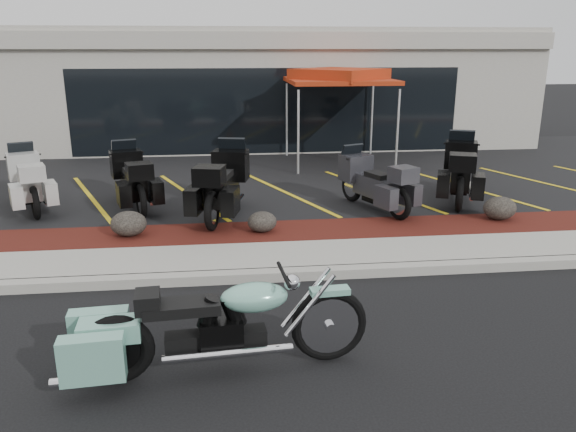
{
  "coord_description": "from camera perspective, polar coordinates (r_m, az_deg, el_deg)",
  "views": [
    {
      "loc": [
        -1.41,
        -7.0,
        3.4
      ],
      "look_at": [
        -0.46,
        1.2,
        0.92
      ],
      "focal_mm": 35.0,
      "sensor_mm": 36.0,
      "label": 1
    }
  ],
  "objects": [
    {
      "name": "ground",
      "position": [
        7.91,
        4.36,
        -8.76
      ],
      "size": [
        90.0,
        90.0,
        0.0
      ],
      "primitive_type": "plane",
      "color": "black",
      "rests_on": "ground"
    },
    {
      "name": "curb",
      "position": [
        8.69,
        3.26,
        -5.78
      ],
      "size": [
        24.0,
        0.25,
        0.15
      ],
      "primitive_type": "cube",
      "color": "gray",
      "rests_on": "ground"
    },
    {
      "name": "sidewalk",
      "position": [
        9.33,
        2.53,
        -4.14
      ],
      "size": [
        24.0,
        1.2,
        0.15
      ],
      "primitive_type": "cube",
      "color": "gray",
      "rests_on": "ground"
    },
    {
      "name": "mulch_bed",
      "position": [
        10.44,
        1.5,
        -1.78
      ],
      "size": [
        24.0,
        1.2,
        0.16
      ],
      "primitive_type": "cube",
      "color": "#38130C",
      "rests_on": "ground"
    },
    {
      "name": "upper_lot",
      "position": [
        15.63,
        -1.27,
        4.47
      ],
      "size": [
        26.0,
        9.6,
        0.15
      ],
      "primitive_type": "cube",
      "color": "black",
      "rests_on": "ground"
    },
    {
      "name": "dealership_building",
      "position": [
        21.56,
        -2.9,
        13.04
      ],
      "size": [
        18.0,
        8.16,
        4.0
      ],
      "color": "gray",
      "rests_on": "ground"
    },
    {
      "name": "boulder_left",
      "position": [
        10.4,
        -15.89,
        -0.75
      ],
      "size": [
        0.64,
        0.53,
        0.45
      ],
      "primitive_type": "ellipsoid",
      "color": "black",
      "rests_on": "mulch_bed"
    },
    {
      "name": "boulder_mid",
      "position": [
        10.24,
        -2.65,
        -0.59
      ],
      "size": [
        0.54,
        0.45,
        0.38
      ],
      "primitive_type": "ellipsoid",
      "color": "black",
      "rests_on": "mulch_bed"
    },
    {
      "name": "boulder_right",
      "position": [
        11.72,
        20.72,
        0.75
      ],
      "size": [
        0.64,
        0.54,
        0.46
      ],
      "primitive_type": "ellipsoid",
      "color": "black",
      "rests_on": "mulch_bed"
    },
    {
      "name": "hero_cruiser",
      "position": [
        6.31,
        4.21,
        -9.97
      ],
      "size": [
        3.28,
        1.06,
        1.14
      ],
      "primitive_type": null,
      "rotation": [
        0.0,
        0.0,
        0.07
      ],
      "color": "#76B8A4",
      "rests_on": "ground"
    },
    {
      "name": "touring_white",
      "position": [
        13.54,
        -25.25,
        4.09
      ],
      "size": [
        1.68,
        2.4,
        1.3
      ],
      "primitive_type": null,
      "rotation": [
        0.0,
        0.0,
        1.98
      ],
      "color": "beige",
      "rests_on": "upper_lot"
    },
    {
      "name": "touring_black_front",
      "position": [
        12.94,
        -16.14,
        4.58
      ],
      "size": [
        1.54,
        2.45,
        1.33
      ],
      "primitive_type": null,
      "rotation": [
        0.0,
        0.0,
        1.88
      ],
      "color": "black",
      "rests_on": "upper_lot"
    },
    {
      "name": "touring_black_mid",
      "position": [
        12.0,
        -5.66,
        4.53
      ],
      "size": [
        1.51,
        2.64,
        1.45
      ],
      "primitive_type": null,
      "rotation": [
        0.0,
        0.0,
        1.34
      ],
      "color": "black",
      "rests_on": "upper_lot"
    },
    {
      "name": "touring_grey",
      "position": [
        12.28,
        6.52,
        4.36
      ],
      "size": [
        1.62,
        2.34,
        1.27
      ],
      "primitive_type": null,
      "rotation": [
        0.0,
        0.0,
        1.97
      ],
      "color": "#2E2E33",
      "rests_on": "upper_lot"
    },
    {
      "name": "touring_black_rear",
      "position": [
        13.69,
        17.05,
        5.38
      ],
      "size": [
        1.81,
        2.65,
        1.44
      ],
      "primitive_type": null,
      "rotation": [
        0.0,
        0.0,
        1.18
      ],
      "color": "black",
      "rests_on": "upper_lot"
    },
    {
      "name": "traffic_cone",
      "position": [
        15.05,
        -5.63,
        5.19
      ],
      "size": [
        0.42,
        0.42,
        0.5
      ],
      "primitive_type": "cone",
      "rotation": [
        0.0,
        0.0,
        0.3
      ],
      "color": "#CD4C06",
      "rests_on": "upper_lot"
    },
    {
      "name": "popup_canopy",
      "position": [
        16.29,
        5.25,
        13.81
      ],
      "size": [
        3.04,
        3.04,
        2.68
      ],
      "rotation": [
        0.0,
        0.0,
        -0.06
      ],
      "color": "silver",
      "rests_on": "upper_lot"
    }
  ]
}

